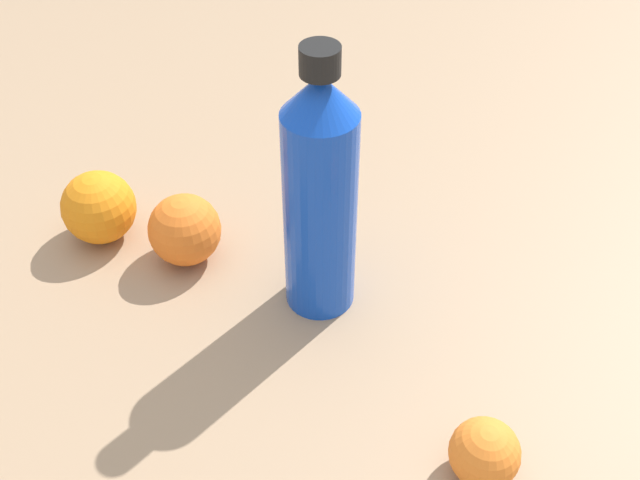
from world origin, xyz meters
The scene contains 5 objects.
ground_plane centered at (0.00, 0.00, 0.00)m, with size 2.40×2.40×0.00m, color #9E7F60.
water_bottle centered at (-0.02, -0.02, 0.14)m, with size 0.07×0.07×0.29m.
orange_0 centered at (0.05, 0.23, 0.04)m, with size 0.08×0.08×0.08m, color orange.
orange_1 centered at (0.03, 0.13, 0.04)m, with size 0.08×0.08×0.08m, color orange.
orange_2 centered at (-0.21, -0.19, 0.03)m, with size 0.06×0.06×0.06m, color orange.
Camera 1 is at (-0.58, -0.09, 0.61)m, focal length 43.77 mm.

